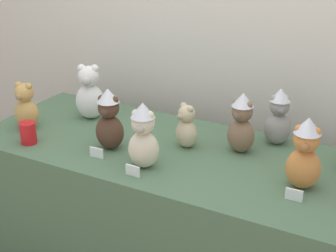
{
  "coord_description": "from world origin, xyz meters",
  "views": [
    {
      "loc": [
        1.02,
        -1.67,
        1.77
      ],
      "look_at": [
        0.0,
        0.25,
        0.82
      ],
      "focal_mm": 52.94,
      "sensor_mm": 36.0,
      "label": 1
    }
  ],
  "objects": [
    {
      "name": "teddy_bear_cream",
      "position": [
        -0.01,
        0.04,
        0.85
      ],
      "size": [
        0.16,
        0.14,
        0.31
      ],
      "rotation": [
        0.0,
        0.0,
        0.19
      ],
      "color": "beige",
      "rests_on": "display_table"
    },
    {
      "name": "teddy_bear_cocoa",
      "position": [
        -0.25,
        0.12,
        0.85
      ],
      "size": [
        0.16,
        0.14,
        0.31
      ],
      "rotation": [
        0.0,
        0.0,
        0.18
      ],
      "color": "#4C3323",
      "rests_on": "display_table"
    },
    {
      "name": "teddy_bear_ash",
      "position": [
        0.45,
        0.55,
        0.84
      ],
      "size": [
        0.17,
        0.16,
        0.29
      ],
      "rotation": [
        0.0,
        0.0,
        0.5
      ],
      "color": "gray",
      "rests_on": "display_table"
    },
    {
      "name": "teddy_bear_sand",
      "position": [
        0.07,
        0.31,
        0.81
      ],
      "size": [
        0.15,
        0.14,
        0.22
      ],
      "rotation": [
        0.0,
        0.0,
        -0.48
      ],
      "color": "#CCB78E",
      "rests_on": "display_table"
    },
    {
      "name": "wall_back",
      "position": [
        0.0,
        0.9,
        1.3
      ],
      "size": [
        7.0,
        0.08,
        2.6
      ],
      "primitive_type": "cube",
      "color": "silver",
      "rests_on": "ground_plane"
    },
    {
      "name": "name_card_front_right",
      "position": [
        -0.01,
        -0.06,
        0.73
      ],
      "size": [
        0.07,
        0.01,
        0.05
      ],
      "primitive_type": "cube",
      "rotation": [
        0.0,
        0.0,
        -0.03
      ],
      "color": "white",
      "rests_on": "display_table"
    },
    {
      "name": "teddy_bear_mocha",
      "position": [
        0.32,
        0.39,
        0.85
      ],
      "size": [
        0.15,
        0.14,
        0.3
      ],
      "rotation": [
        0.0,
        0.0,
        -0.17
      ],
      "color": "#7F6047",
      "rests_on": "display_table"
    },
    {
      "name": "teddy_bear_honey",
      "position": [
        -0.77,
        0.12,
        0.82
      ],
      "size": [
        0.14,
        0.12,
        0.26
      ],
      "rotation": [
        0.0,
        0.0,
        0.11
      ],
      "color": "tan",
      "rests_on": "display_table"
    },
    {
      "name": "name_card_front_middle",
      "position": [
        0.66,
        0.07,
        0.73
      ],
      "size": [
        0.07,
        0.01,
        0.05
      ],
      "primitive_type": "cube",
      "rotation": [
        0.0,
        0.0,
        0.03
      ],
      "color": "white",
      "rests_on": "display_table"
    },
    {
      "name": "name_card_front_left",
      "position": [
        -0.25,
        0.01,
        0.73
      ],
      "size": [
        0.07,
        0.01,
        0.05
      ],
      "primitive_type": "cube",
      "rotation": [
        0.0,
        0.0,
        0.06
      ],
      "color": "white",
      "rests_on": "display_table"
    },
    {
      "name": "teddy_bear_ginger",
      "position": [
        0.67,
        0.19,
        0.86
      ],
      "size": [
        0.15,
        0.14,
        0.32
      ],
      "rotation": [
        0.0,
        0.0,
        0.1
      ],
      "color": "#D17F3D",
      "rests_on": "display_table"
    },
    {
      "name": "display_table",
      "position": [
        0.0,
        0.25,
        0.35
      ],
      "size": [
        1.96,
        0.8,
        0.7
      ],
      "primitive_type": "cube",
      "color": "#4C6B4C",
      "rests_on": "ground_plane"
    },
    {
      "name": "party_cup_red",
      "position": [
        -0.64,
        -0.02,
        0.76
      ],
      "size": [
        0.08,
        0.08,
        0.11
      ],
      "primitive_type": "cylinder",
      "color": "red",
      "rests_on": "display_table"
    },
    {
      "name": "teddy_bear_snow",
      "position": [
        -0.56,
        0.39,
        0.85
      ],
      "size": [
        0.2,
        0.18,
        0.31
      ],
      "rotation": [
        0.0,
        0.0,
        0.39
      ],
      "color": "white",
      "rests_on": "display_table"
    }
  ]
}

